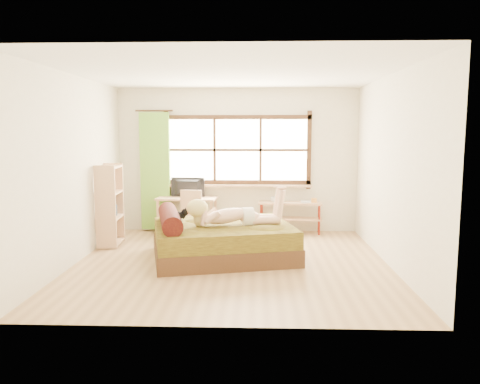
{
  "coord_description": "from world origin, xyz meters",
  "views": [
    {
      "loc": [
        0.36,
        -6.59,
        1.9
      ],
      "look_at": [
        0.12,
        0.2,
        1.02
      ],
      "focal_mm": 35.0,
      "sensor_mm": 36.0,
      "label": 1
    }
  ],
  "objects_px": {
    "chair": "(190,212)",
    "kitten": "(177,215)",
    "desk": "(187,202)",
    "pipe_shelf": "(291,210)",
    "woman": "(233,205)",
    "bed": "(220,240)",
    "bookshelf": "(110,205)"
  },
  "relations": [
    {
      "from": "woman",
      "to": "pipe_shelf",
      "type": "relative_size",
      "value": 1.19
    },
    {
      "from": "woman",
      "to": "bookshelf",
      "type": "bearing_deg",
      "value": 146.33
    },
    {
      "from": "desk",
      "to": "chair",
      "type": "relative_size",
      "value": 1.32
    },
    {
      "from": "bed",
      "to": "bookshelf",
      "type": "distance_m",
      "value": 2.06
    },
    {
      "from": "woman",
      "to": "desk",
      "type": "bearing_deg",
      "value": 105.19
    },
    {
      "from": "chair",
      "to": "pipe_shelf",
      "type": "bearing_deg",
      "value": 19.98
    },
    {
      "from": "woman",
      "to": "desk",
      "type": "relative_size",
      "value": 1.26
    },
    {
      "from": "woman",
      "to": "chair",
      "type": "height_order",
      "value": "woman"
    },
    {
      "from": "chair",
      "to": "pipe_shelf",
      "type": "height_order",
      "value": "chair"
    },
    {
      "from": "desk",
      "to": "chair",
      "type": "bearing_deg",
      "value": -69.06
    },
    {
      "from": "pipe_shelf",
      "to": "bookshelf",
      "type": "xyz_separation_m",
      "value": [
        -3.08,
        -1.06,
        0.26
      ]
    },
    {
      "from": "desk",
      "to": "bookshelf",
      "type": "xyz_separation_m",
      "value": [
        -1.15,
        -0.94,
        0.09
      ]
    },
    {
      "from": "bed",
      "to": "bookshelf",
      "type": "bearing_deg",
      "value": 145.43
    },
    {
      "from": "kitten",
      "to": "pipe_shelf",
      "type": "xyz_separation_m",
      "value": [
        1.86,
        1.66,
        -0.2
      ]
    },
    {
      "from": "bed",
      "to": "pipe_shelf",
      "type": "xyz_separation_m",
      "value": [
        1.19,
        1.78,
        0.16
      ]
    },
    {
      "from": "bed",
      "to": "desk",
      "type": "distance_m",
      "value": 1.84
    },
    {
      "from": "desk",
      "to": "pipe_shelf",
      "type": "xyz_separation_m",
      "value": [
        1.93,
        0.12,
        -0.16
      ]
    },
    {
      "from": "bookshelf",
      "to": "pipe_shelf",
      "type": "bearing_deg",
      "value": 15.99
    },
    {
      "from": "chair",
      "to": "bookshelf",
      "type": "relative_size",
      "value": 0.63
    },
    {
      "from": "desk",
      "to": "pipe_shelf",
      "type": "relative_size",
      "value": 0.94
    },
    {
      "from": "bed",
      "to": "bookshelf",
      "type": "xyz_separation_m",
      "value": [
        -1.89,
        0.72,
        0.41
      ]
    },
    {
      "from": "chair",
      "to": "kitten",
      "type": "bearing_deg",
      "value": -86.85
    },
    {
      "from": "bed",
      "to": "bookshelf",
      "type": "relative_size",
      "value": 1.75
    },
    {
      "from": "kitten",
      "to": "bookshelf",
      "type": "distance_m",
      "value": 1.36
    },
    {
      "from": "chair",
      "to": "bed",
      "type": "bearing_deg",
      "value": -58.8
    },
    {
      "from": "desk",
      "to": "pipe_shelf",
      "type": "height_order",
      "value": "desk"
    },
    {
      "from": "chair",
      "to": "desk",
      "type": "bearing_deg",
      "value": 110.94
    },
    {
      "from": "desk",
      "to": "chair",
      "type": "xyz_separation_m",
      "value": [
        0.11,
        -0.37,
        -0.12
      ]
    },
    {
      "from": "woman",
      "to": "chair",
      "type": "relative_size",
      "value": 1.67
    },
    {
      "from": "bed",
      "to": "woman",
      "type": "distance_m",
      "value": 0.58
    },
    {
      "from": "kitten",
      "to": "chair",
      "type": "bearing_deg",
      "value": 74.39
    },
    {
      "from": "chair",
      "to": "bookshelf",
      "type": "height_order",
      "value": "bookshelf"
    }
  ]
}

